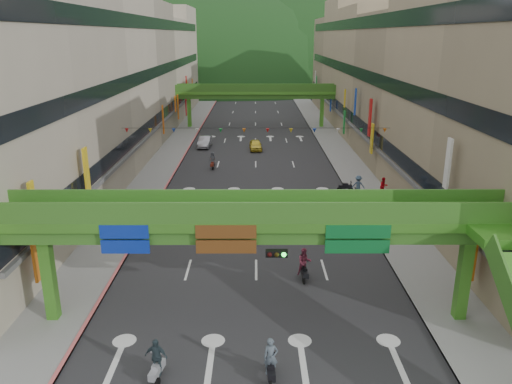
% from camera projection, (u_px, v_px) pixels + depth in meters
% --- Properties ---
extents(road_slab, '(18.00, 140.00, 0.02)m').
position_uv_depth(road_slab, '(256.00, 146.00, 69.13)').
color(road_slab, '#28282B').
rests_on(road_slab, ground).
extents(sidewalk_left, '(4.00, 140.00, 0.15)m').
position_uv_depth(sidewalk_left, '(176.00, 146.00, 69.10)').
color(sidewalk_left, gray).
rests_on(sidewalk_left, ground).
extents(sidewalk_right, '(4.00, 140.00, 0.15)m').
position_uv_depth(sidewalk_right, '(335.00, 146.00, 69.13)').
color(sidewalk_right, gray).
rests_on(sidewalk_right, ground).
extents(curb_left, '(0.20, 140.00, 0.18)m').
position_uv_depth(curb_left, '(190.00, 146.00, 69.09)').
color(curb_left, '#CC5959').
rests_on(curb_left, ground).
extents(curb_right, '(0.20, 140.00, 0.18)m').
position_uv_depth(curb_right, '(321.00, 146.00, 69.12)').
color(curb_right, gray).
rests_on(curb_right, ground).
extents(building_row_left, '(12.80, 95.00, 19.00)m').
position_uv_depth(building_row_left, '(113.00, 77.00, 66.25)').
color(building_row_left, '#9E937F').
rests_on(building_row_left, ground).
extents(building_row_right, '(12.80, 95.00, 19.00)m').
position_uv_depth(building_row_right, '(398.00, 77.00, 66.31)').
color(building_row_right, gray).
rests_on(building_row_right, ground).
extents(overpass_near, '(28.00, 12.27, 7.10)m').
position_uv_depth(overpass_near, '(275.00, 235.00, 25.03)').
color(overpass_near, '#4C9E2D').
rests_on(overpass_near, ground).
extents(overpass_far, '(28.00, 2.20, 7.10)m').
position_uv_depth(overpass_far, '(256.00, 95.00, 81.81)').
color(overpass_far, '#4C9E2D').
rests_on(overpass_far, ground).
extents(hill_left, '(168.00, 140.00, 112.00)m').
position_uv_depth(hill_left, '(212.00, 79.00, 173.98)').
color(hill_left, '#1C4419').
rests_on(hill_left, ground).
extents(hill_right, '(208.00, 176.00, 128.00)m').
position_uv_depth(hill_right, '(320.00, 75.00, 193.11)').
color(hill_right, '#1C4419').
rests_on(hill_right, ground).
extents(bunting_string, '(26.00, 0.36, 0.47)m').
position_uv_depth(bunting_string, '(256.00, 130.00, 48.27)').
color(bunting_string, black).
rests_on(bunting_string, ground).
extents(scooter_rider_near, '(0.66, 1.60, 2.11)m').
position_uv_depth(scooter_rider_near, '(271.00, 361.00, 22.12)').
color(scooter_rider_near, black).
rests_on(scooter_rider_near, ground).
extents(scooter_rider_mid, '(0.94, 1.60, 2.15)m').
position_uv_depth(scooter_rider_mid, '(304.00, 264.00, 31.24)').
color(scooter_rider_mid, black).
rests_on(scooter_rider_mid, ground).
extents(scooter_rider_left, '(1.10, 1.59, 2.12)m').
position_uv_depth(scooter_rider_left, '(156.00, 360.00, 22.09)').
color(scooter_rider_left, gray).
rests_on(scooter_rider_left, ground).
extents(scooter_rider_far, '(0.86, 1.60, 2.01)m').
position_uv_depth(scooter_rider_far, '(213.00, 160.00, 57.33)').
color(scooter_rider_far, maroon).
rests_on(scooter_rider_far, ground).
extents(parked_scooter_row, '(1.60, 11.55, 1.08)m').
position_uv_depth(parked_scooter_row, '(356.00, 205.00, 43.80)').
color(parked_scooter_row, black).
rests_on(parked_scooter_row, ground).
extents(car_silver, '(1.74, 4.55, 1.48)m').
position_uv_depth(car_silver, '(205.00, 142.00, 68.58)').
color(car_silver, '#A1A0A9').
rests_on(car_silver, ground).
extents(car_yellow, '(1.82, 4.07, 1.36)m').
position_uv_depth(car_yellow, '(256.00, 145.00, 66.83)').
color(car_yellow, gold).
rests_on(car_yellow, ground).
extents(pedestrian_red, '(0.97, 0.84, 1.72)m').
position_uv_depth(pedestrian_red, '(383.00, 188.00, 47.60)').
color(pedestrian_red, '#AD060E').
rests_on(pedestrian_red, ground).
extents(pedestrian_dark, '(0.95, 0.57, 1.52)m').
position_uv_depth(pedestrian_dark, '(393.00, 202.00, 43.74)').
color(pedestrian_dark, '#212329').
rests_on(pedestrian_dark, ground).
extents(pedestrian_blue, '(0.97, 0.72, 1.88)m').
position_uv_depth(pedestrian_blue, '(358.00, 187.00, 47.68)').
color(pedestrian_blue, '#394E65').
rests_on(pedestrian_blue, ground).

